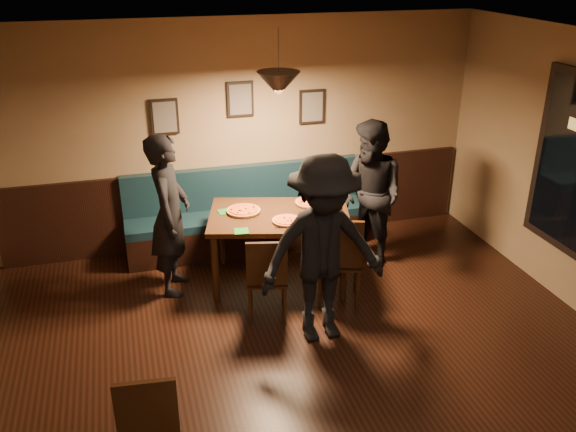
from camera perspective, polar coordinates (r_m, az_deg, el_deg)
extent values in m
plane|color=black|center=(5.18, 4.39, -18.69)|extent=(7.00, 7.00, 0.00)
plane|color=silver|center=(3.87, 5.72, 13.38)|extent=(7.00, 7.00, 0.00)
plane|color=#8C704F|center=(7.48, -4.47, 7.63)|extent=(6.00, 0.00, 6.00)
cube|color=black|center=(7.76, -4.21, 1.19)|extent=(5.88, 0.06, 1.00)
cube|color=black|center=(7.26, -11.56, 9.16)|extent=(0.32, 0.04, 0.42)
cube|color=black|center=(7.34, -4.54, 10.94)|extent=(0.32, 0.04, 0.42)
cube|color=black|center=(7.60, 2.27, 10.28)|extent=(0.32, 0.04, 0.42)
cone|color=black|center=(6.19, -0.90, 12.34)|extent=(0.44, 0.44, 0.25)
cube|color=black|center=(6.81, -0.80, -2.99)|extent=(1.73, 1.35, 0.82)
imported|color=black|center=(6.55, -11.09, 0.07)|extent=(0.59, 0.74, 1.79)
imported|color=black|center=(7.06, 7.80, 1.94)|extent=(0.91, 1.02, 1.75)
imported|color=black|center=(5.61, 3.32, -3.29)|extent=(1.22, 0.72, 1.87)
cylinder|color=gold|center=(6.69, -4.22, 0.52)|extent=(0.45, 0.45, 0.04)
cylinder|color=gold|center=(6.44, -0.13, -0.42)|extent=(0.33, 0.33, 0.04)
cylinder|color=orange|center=(6.90, 2.08, 1.31)|extent=(0.35, 0.35, 0.04)
cylinder|color=black|center=(6.53, 4.83, 0.42)|extent=(0.08, 0.08, 0.16)
cylinder|color=#97050C|center=(6.70, 3.25, 0.90)|extent=(0.03, 0.03, 0.12)
cube|color=#1B6625|center=(6.73, -5.92, 0.42)|extent=(0.17, 0.17, 0.01)
cube|color=#1E701E|center=(6.26, -4.43, -1.43)|extent=(0.17, 0.17, 0.01)
cube|color=silver|center=(6.33, 0.01, -1.06)|extent=(0.19, 0.06, 0.00)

